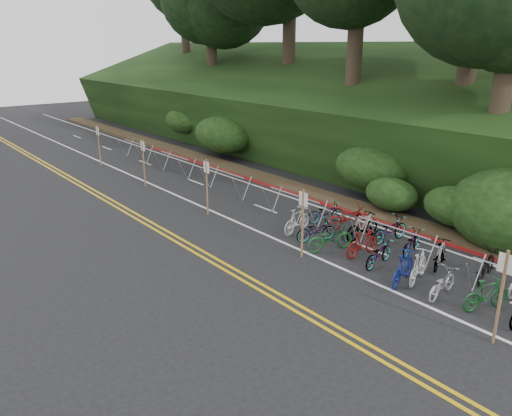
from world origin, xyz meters
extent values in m
plane|color=black|center=(0.00, 0.00, 0.00)|extent=(120.00, 120.00, 0.00)
cube|color=gold|center=(-2.15, 10.00, 0.00)|extent=(0.12, 80.00, 0.01)
cube|color=gold|center=(-1.85, 10.00, 0.00)|extent=(0.12, 80.00, 0.01)
cube|color=silver|center=(1.00, 10.00, 0.00)|extent=(0.12, 80.00, 0.01)
cube|color=silver|center=(5.20, 10.00, 0.00)|extent=(0.12, 80.00, 0.01)
cube|color=silver|center=(3.10, 4.00, 0.00)|extent=(0.10, 1.60, 0.01)
cube|color=silver|center=(3.10, 10.00, 0.00)|extent=(0.10, 1.60, 0.01)
cube|color=silver|center=(3.10, 16.00, 0.00)|extent=(0.10, 1.60, 0.01)
cube|color=silver|center=(3.10, 22.00, 0.00)|extent=(0.10, 1.60, 0.01)
cube|color=silver|center=(3.10, 28.00, 0.00)|extent=(0.10, 1.60, 0.01)
cube|color=silver|center=(3.10, 34.00, 0.00)|extent=(0.10, 1.60, 0.01)
cube|color=maroon|center=(5.70, 12.00, 0.05)|extent=(0.25, 28.00, 0.10)
cube|color=black|center=(13.50, 22.00, 2.80)|extent=(12.32, 44.00, 9.11)
cube|color=#382819|center=(6.40, 22.00, 0.08)|extent=(1.40, 44.00, 0.16)
ellipsoid|color=#284C19|center=(7.20, 3.00, 1.04)|extent=(2.00, 2.80, 1.60)
ellipsoid|color=#284C19|center=(8.00, 8.00, 1.55)|extent=(2.60, 3.64, 2.08)
ellipsoid|color=#284C19|center=(9.20, 14.00, 1.99)|extent=(2.20, 3.08, 1.76)
ellipsoid|color=#284C19|center=(7.80, 20.00, 1.56)|extent=(3.00, 4.20, 2.40)
ellipsoid|color=#284C19|center=(8.50, 26.00, 1.73)|extent=(2.40, 3.36, 1.92)
ellipsoid|color=#284C19|center=(9.80, 30.00, 2.41)|extent=(2.80, 3.92, 2.24)
ellipsoid|color=#284C19|center=(7.00, 6.00, 0.90)|extent=(1.80, 2.52, 1.44)
ellipsoid|color=#284C19|center=(10.00, 18.00, 2.60)|extent=(3.20, 4.48, 2.56)
cylinder|color=#2D2319|center=(9.50, 3.00, 4.07)|extent=(0.81, 0.81, 5.74)
cylinder|color=#2D2319|center=(12.00, 6.00, 6.34)|extent=(0.88, 0.88, 7.07)
cylinder|color=#2D2319|center=(11.00, 12.00, 5.81)|extent=(0.85, 0.85, 6.63)
cylinder|color=#2D2319|center=(13.50, 20.00, 6.96)|extent=(0.90, 0.90, 7.51)
cylinder|color=#2D2319|center=(12.50, 28.00, 5.89)|extent=(0.83, 0.83, 6.19)
cylinder|color=#2D2319|center=(15.00, 36.00, 7.04)|extent=(0.88, 0.88, 7.07)
cylinder|color=#9599A1|center=(2.51, -0.18, 0.57)|extent=(0.57, 0.04, 1.12)
cylinder|color=#9599A1|center=(3.07, -0.18, 0.57)|extent=(0.57, 0.04, 1.12)
cylinder|color=#9599A1|center=(3.00, 3.00, 1.15)|extent=(0.05, 3.00, 0.05)
cylinder|color=#9599A1|center=(2.72, 1.60, 0.57)|extent=(0.58, 0.04, 1.13)
cylinder|color=#9599A1|center=(3.28, 1.60, 0.57)|extent=(0.58, 0.04, 1.13)
cylinder|color=#9599A1|center=(2.72, 4.40, 0.57)|extent=(0.58, 0.04, 1.13)
cylinder|color=#9599A1|center=(3.28, 4.40, 0.57)|extent=(0.58, 0.04, 1.13)
cylinder|color=#9599A1|center=(3.00, 8.00, 1.15)|extent=(0.05, 3.00, 0.05)
cylinder|color=#9599A1|center=(2.72, 6.60, 0.57)|extent=(0.58, 0.04, 1.13)
cylinder|color=#9599A1|center=(3.28, 6.60, 0.57)|extent=(0.58, 0.04, 1.13)
cylinder|color=#9599A1|center=(2.72, 9.40, 0.57)|extent=(0.58, 0.04, 1.13)
cylinder|color=#9599A1|center=(3.28, 9.40, 0.57)|extent=(0.58, 0.04, 1.13)
cylinder|color=#9599A1|center=(3.00, 13.00, 1.15)|extent=(0.05, 3.00, 0.05)
cylinder|color=#9599A1|center=(2.72, 11.60, 0.57)|extent=(0.58, 0.04, 1.13)
cylinder|color=#9599A1|center=(3.28, 11.60, 0.57)|extent=(0.58, 0.04, 1.13)
cylinder|color=#9599A1|center=(2.72, 14.40, 0.57)|extent=(0.58, 0.04, 1.13)
cylinder|color=#9599A1|center=(3.28, 14.40, 0.57)|extent=(0.58, 0.04, 1.13)
cylinder|color=#9599A1|center=(3.00, 18.00, 1.15)|extent=(0.05, 3.00, 0.05)
cylinder|color=#9599A1|center=(2.72, 16.60, 0.57)|extent=(0.58, 0.04, 1.13)
cylinder|color=#9599A1|center=(3.28, 16.60, 0.57)|extent=(0.58, 0.04, 1.13)
cylinder|color=#9599A1|center=(2.72, 19.40, 0.57)|extent=(0.58, 0.04, 1.13)
cylinder|color=#9599A1|center=(3.28, 19.40, 0.57)|extent=(0.58, 0.04, 1.13)
cylinder|color=#9599A1|center=(3.00, 23.00, 1.15)|extent=(0.05, 3.00, 0.05)
cylinder|color=#9599A1|center=(2.72, 21.60, 0.57)|extent=(0.58, 0.04, 1.13)
cylinder|color=#9599A1|center=(3.28, 21.60, 0.57)|extent=(0.58, 0.04, 1.13)
cylinder|color=#9599A1|center=(2.72, 24.40, 0.57)|extent=(0.58, 0.04, 1.13)
cylinder|color=#9599A1|center=(3.28, 24.40, 0.57)|extent=(0.58, 0.04, 1.13)
cylinder|color=brown|center=(0.69, -1.91, 1.26)|extent=(0.08, 0.08, 2.53)
cube|color=silver|center=(0.69, -1.91, 2.18)|extent=(0.02, 0.40, 0.50)
cylinder|color=brown|center=(0.60, 5.00, 1.25)|extent=(0.08, 0.08, 2.50)
cube|color=silver|center=(0.60, 5.00, 2.15)|extent=(0.02, 0.40, 0.50)
cylinder|color=brown|center=(0.60, 11.00, 1.25)|extent=(0.08, 0.08, 2.50)
cube|color=silver|center=(0.60, 11.00, 2.15)|extent=(0.02, 0.40, 0.50)
cylinder|color=brown|center=(0.60, 17.00, 1.25)|extent=(0.08, 0.08, 2.50)
cube|color=silver|center=(0.60, 17.00, 2.15)|extent=(0.02, 0.40, 0.50)
cylinder|color=brown|center=(0.60, 23.00, 1.25)|extent=(0.08, 0.08, 2.50)
cube|color=silver|center=(0.60, 23.00, 2.15)|extent=(0.02, 0.40, 0.50)
imported|color=navy|center=(1.66, 1.54, 0.53)|extent=(0.95, 1.84, 1.07)
imported|color=#144C1E|center=(2.11, -0.93, 0.48)|extent=(0.95, 1.66, 0.96)
imported|color=#9E9EA3|center=(1.85, 0.29, 0.42)|extent=(0.75, 1.66, 0.84)
imported|color=black|center=(3.97, 0.05, 0.48)|extent=(1.07, 1.94, 0.97)
imported|color=beige|center=(2.14, 1.31, 0.52)|extent=(0.99, 1.79, 1.04)
imported|color=slate|center=(3.64, 1.47, 0.48)|extent=(0.96, 1.65, 0.96)
imported|color=slate|center=(2.15, 2.87, 0.43)|extent=(0.83, 1.70, 0.86)
imported|color=slate|center=(3.88, 2.76, 0.43)|extent=(1.00, 1.74, 0.87)
imported|color=maroon|center=(2.36, 3.74, 0.48)|extent=(0.54, 1.63, 0.96)
imported|color=slate|center=(4.22, 3.97, 0.49)|extent=(0.75, 1.90, 0.98)
imported|color=#144C1E|center=(1.82, 4.80, 0.49)|extent=(1.12, 1.96, 0.97)
imported|color=slate|center=(3.61, 4.78, 0.54)|extent=(0.52, 1.80, 1.08)
imported|color=slate|center=(2.09, 5.78, 0.42)|extent=(1.08, 1.71, 0.85)
imported|color=maroon|center=(4.11, 5.91, 0.49)|extent=(1.25, 1.97, 0.98)
imported|color=beige|center=(2.15, 6.89, 0.51)|extent=(0.83, 1.77, 1.03)
imported|color=slate|center=(3.92, 7.00, 0.43)|extent=(1.11, 1.75, 0.87)
camera|label=1|loc=(-10.85, -6.66, 7.20)|focal=35.00mm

